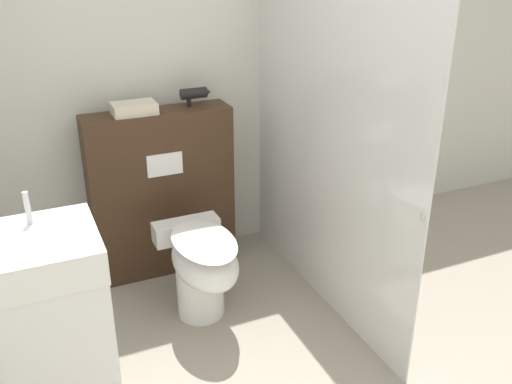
{
  "coord_description": "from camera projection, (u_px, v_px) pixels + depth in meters",
  "views": [
    {
      "loc": [
        -1.14,
        -1.59,
        2.04
      ],
      "look_at": [
        0.08,
        1.13,
        0.7
      ],
      "focal_mm": 40.0,
      "sensor_mm": 36.0,
      "label": 1
    }
  ],
  "objects": [
    {
      "name": "partition_panel",
      "position": [
        162.0,
        193.0,
        3.65
      ],
      "size": [
        0.91,
        0.24,
        1.08
      ],
      "color": "#3D2819",
      "rests_on": "ground_plane"
    },
    {
      "name": "folded_towel",
      "position": [
        134.0,
        108.0,
        3.36
      ],
      "size": [
        0.26,
        0.17,
        0.07
      ],
      "color": "beige",
      "rests_on": "partition_panel"
    },
    {
      "name": "shower_glass",
      "position": [
        326.0,
        149.0,
        3.2
      ],
      "size": [
        0.04,
        1.76,
        1.91
      ],
      "color": "silver",
      "rests_on": "ground_plane"
    },
    {
      "name": "wall_back",
      "position": [
        196.0,
        72.0,
        3.67
      ],
      "size": [
        8.0,
        0.06,
        2.5
      ],
      "color": "silver",
      "rests_on": "ground_plane"
    },
    {
      "name": "hair_drier",
      "position": [
        195.0,
        94.0,
        3.51
      ],
      "size": [
        0.19,
        0.07,
        0.11
      ],
      "color": "black",
      "rests_on": "partition_panel"
    },
    {
      "name": "sink_vanity",
      "position": [
        51.0,
        338.0,
        2.41
      ],
      "size": [
        0.48,
        0.47,
        1.12
      ],
      "color": "white",
      "rests_on": "ground_plane"
    },
    {
      "name": "toilet",
      "position": [
        202.0,
        266.0,
        3.22
      ],
      "size": [
        0.39,
        0.68,
        0.55
      ],
      "color": "white",
      "rests_on": "ground_plane"
    }
  ]
}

